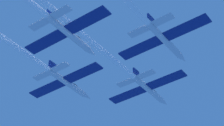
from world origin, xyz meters
name	(u,v)px	position (x,y,z in m)	size (l,w,h in m)	color
jet_lead	(95,44)	(0.84, -17.33, 0.36)	(17.51, 59.52, 2.90)	silver
jet_left_wing	(4,39)	(-10.70, -28.22, -0.02)	(17.51, 56.83, 2.90)	silver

